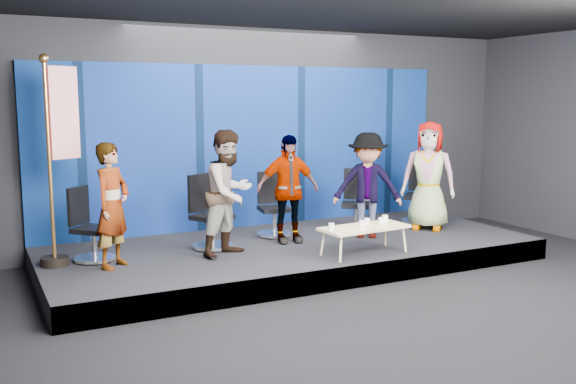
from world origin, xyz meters
name	(u,v)px	position (x,y,z in m)	size (l,w,h in m)	color
ground	(394,314)	(0.00, 0.00, 0.00)	(10.00, 10.00, 0.00)	black
room_walls	(399,94)	(0.00, 0.00, 2.43)	(10.02, 8.02, 3.51)	black
riser	(292,253)	(0.00, 2.50, 0.15)	(7.00, 3.00, 0.30)	black
backdrop	(252,147)	(0.00, 3.95, 1.60)	(7.00, 0.08, 2.60)	#072254
chair_a	(91,237)	(-2.80, 2.75, 0.62)	(0.77, 0.77, 0.96)	silver
panelist_a	(112,205)	(-2.59, 2.30, 1.08)	(0.57, 0.37, 1.56)	black
chair_b	(210,224)	(-1.18, 2.73, 0.64)	(0.78, 0.78, 1.04)	silver
panelist_b	(229,193)	(-1.07, 2.24, 1.14)	(0.82, 0.64, 1.68)	black
chair_c	(273,215)	(-0.03, 3.08, 0.62)	(0.62, 0.62, 0.97)	silver
panelist_c	(288,189)	(-0.04, 2.58, 1.08)	(0.92, 0.38, 1.57)	black
chair_d	(356,211)	(1.29, 2.82, 0.62)	(0.76, 0.76, 0.98)	silver
panelist_d	(367,185)	(1.18, 2.33, 1.09)	(1.02, 0.59, 1.58)	black
chair_e	(420,202)	(2.60, 2.87, 0.65)	(0.85, 0.85, 1.06)	silver
panelist_e	(428,176)	(2.39, 2.41, 1.16)	(0.84, 0.55, 1.72)	black
coffee_table	(364,229)	(0.57, 1.48, 0.65)	(1.26, 0.62, 0.38)	tan
mug_a	(331,227)	(0.04, 1.46, 0.72)	(0.08, 0.08, 0.09)	white
mug_b	(362,225)	(0.45, 1.35, 0.73)	(0.09, 0.09, 0.11)	white
mug_c	(367,222)	(0.66, 1.55, 0.72)	(0.08, 0.08, 0.09)	white
mug_d	(381,221)	(0.85, 1.48, 0.72)	(0.08, 0.08, 0.09)	white
mug_e	(385,219)	(0.99, 1.60, 0.73)	(0.08, 0.08, 0.10)	white
flag_stand	(59,155)	(-3.13, 2.76, 1.69)	(0.57, 0.39, 2.62)	black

